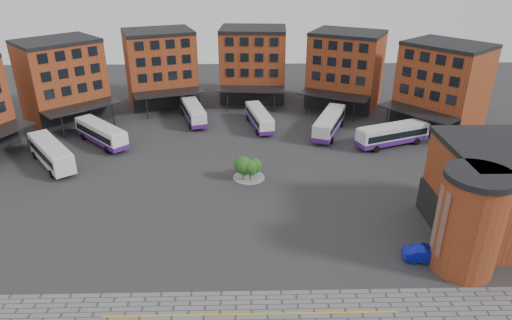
{
  "coord_description": "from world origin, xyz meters",
  "views": [
    {
      "loc": [
        1.69,
        -44.39,
        29.26
      ],
      "look_at": [
        2.93,
        9.31,
        4.0
      ],
      "focal_mm": 32.0,
      "sensor_mm": 36.0,
      "label": 1
    }
  ],
  "objects_px": {
    "bus_c": "(193,111)",
    "blue_car": "(427,254)",
    "bus_a": "(51,152)",
    "bus_b": "(101,133)",
    "tree_island": "(248,167)",
    "bus_e": "(329,123)",
    "bus_f": "(393,134)",
    "bus_d": "(259,118)"
  },
  "relations": [
    {
      "from": "bus_e",
      "to": "blue_car",
      "type": "height_order",
      "value": "bus_e"
    },
    {
      "from": "bus_c",
      "to": "bus_e",
      "type": "height_order",
      "value": "bus_e"
    },
    {
      "from": "bus_a",
      "to": "bus_b",
      "type": "xyz_separation_m",
      "value": [
        5.04,
        7.83,
        -0.25
      ]
    },
    {
      "from": "bus_c",
      "to": "bus_e",
      "type": "relative_size",
      "value": 0.96
    },
    {
      "from": "tree_island",
      "to": "bus_c",
      "type": "relative_size",
      "value": 0.36
    },
    {
      "from": "bus_b",
      "to": "bus_d",
      "type": "relative_size",
      "value": 0.92
    },
    {
      "from": "bus_f",
      "to": "blue_car",
      "type": "relative_size",
      "value": 2.62
    },
    {
      "from": "bus_b",
      "to": "tree_island",
      "type": "bearing_deg",
      "value": -72.9
    },
    {
      "from": "bus_a",
      "to": "blue_car",
      "type": "bearing_deg",
      "value": -64.51
    },
    {
      "from": "bus_e",
      "to": "bus_f",
      "type": "bearing_deg",
      "value": -7.23
    },
    {
      "from": "bus_d",
      "to": "bus_e",
      "type": "height_order",
      "value": "bus_e"
    },
    {
      "from": "bus_a",
      "to": "bus_f",
      "type": "xyz_separation_m",
      "value": [
        51.97,
        6.14,
        -0.22
      ]
    },
    {
      "from": "bus_b",
      "to": "bus_d",
      "type": "bearing_deg",
      "value": -28.78
    },
    {
      "from": "bus_a",
      "to": "bus_d",
      "type": "bearing_deg",
      "value": -11.86
    },
    {
      "from": "bus_a",
      "to": "bus_b",
      "type": "relative_size",
      "value": 1.1
    },
    {
      "from": "blue_car",
      "to": "bus_b",
      "type": "bearing_deg",
      "value": 61.09
    },
    {
      "from": "bus_a",
      "to": "bus_b",
      "type": "height_order",
      "value": "bus_a"
    },
    {
      "from": "bus_c",
      "to": "blue_car",
      "type": "bearing_deg",
      "value": -72.84
    },
    {
      "from": "bus_a",
      "to": "bus_c",
      "type": "bearing_deg",
      "value": 6.66
    },
    {
      "from": "bus_e",
      "to": "bus_f",
      "type": "distance_m",
      "value": 10.71
    },
    {
      "from": "bus_d",
      "to": "bus_e",
      "type": "relative_size",
      "value": 0.9
    },
    {
      "from": "bus_d",
      "to": "blue_car",
      "type": "relative_size",
      "value": 2.41
    },
    {
      "from": "bus_b",
      "to": "bus_d",
      "type": "xyz_separation_m",
      "value": [
        25.79,
        7.12,
        -0.14
      ]
    },
    {
      "from": "tree_island",
      "to": "bus_d",
      "type": "distance_m",
      "value": 20.19
    },
    {
      "from": "bus_a",
      "to": "bus_d",
      "type": "xyz_separation_m",
      "value": [
        30.83,
        14.95,
        -0.39
      ]
    },
    {
      "from": "bus_b",
      "to": "blue_car",
      "type": "distance_m",
      "value": 52.33
    },
    {
      "from": "blue_car",
      "to": "bus_d",
      "type": "bearing_deg",
      "value": 30.6
    },
    {
      "from": "bus_c",
      "to": "bus_d",
      "type": "distance_m",
      "value": 12.53
    },
    {
      "from": "tree_island",
      "to": "blue_car",
      "type": "bearing_deg",
      "value": -45.61
    },
    {
      "from": "bus_c",
      "to": "blue_car",
      "type": "height_order",
      "value": "bus_c"
    },
    {
      "from": "bus_b",
      "to": "bus_e",
      "type": "height_order",
      "value": "bus_e"
    },
    {
      "from": "blue_car",
      "to": "bus_a",
      "type": "bearing_deg",
      "value": 71.29
    },
    {
      "from": "bus_d",
      "to": "bus_e",
      "type": "distance_m",
      "value": 12.35
    },
    {
      "from": "bus_e",
      "to": "blue_car",
      "type": "xyz_separation_m",
      "value": [
        4.17,
        -35.08,
        -1.14
      ]
    },
    {
      "from": "bus_d",
      "to": "blue_car",
      "type": "distance_m",
      "value": 41.79
    },
    {
      "from": "tree_island",
      "to": "bus_f",
      "type": "height_order",
      "value": "bus_f"
    },
    {
      "from": "tree_island",
      "to": "blue_car",
      "type": "height_order",
      "value": "tree_island"
    },
    {
      "from": "bus_e",
      "to": "tree_island",
      "type": "bearing_deg",
      "value": -107.67
    },
    {
      "from": "bus_b",
      "to": "bus_f",
      "type": "relative_size",
      "value": 0.85
    },
    {
      "from": "tree_island",
      "to": "bus_a",
      "type": "xyz_separation_m",
      "value": [
        -28.72,
        5.13,
        0.28
      ]
    },
    {
      "from": "bus_a",
      "to": "bus_c",
      "type": "height_order",
      "value": "bus_a"
    },
    {
      "from": "bus_e",
      "to": "bus_f",
      "type": "xyz_separation_m",
      "value": [
        9.3,
        -5.3,
        -0.04
      ]
    }
  ]
}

